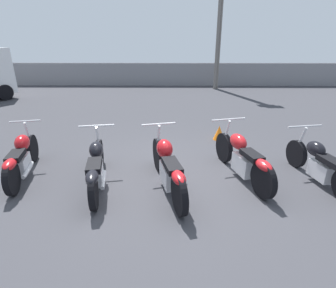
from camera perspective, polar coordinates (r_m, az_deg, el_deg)
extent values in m
plane|color=#38383D|center=(5.16, -0.03, -7.61)|extent=(60.00, 60.00, 0.00)
cube|color=gray|center=(16.24, 0.53, 14.87)|extent=(40.00, 0.04, 1.31)
cylinder|color=slate|center=(15.22, 10.94, 24.10)|extent=(0.16, 0.16, 6.62)
cylinder|color=slate|center=(15.35, 11.40, 24.87)|extent=(0.16, 0.16, 7.06)
cylinder|color=black|center=(6.52, -27.46, -0.84)|extent=(0.24, 0.61, 0.60)
cylinder|color=black|center=(5.30, -30.90, -6.43)|extent=(0.24, 0.61, 0.60)
cube|color=silver|center=(5.85, -29.12, -3.90)|extent=(0.31, 0.53, 0.33)
ellipsoid|color=#AD1419|center=(5.93, -29.16, 0.24)|extent=(0.36, 0.50, 0.31)
cube|color=black|center=(5.54, -30.27, -2.23)|extent=(0.35, 0.54, 0.10)
ellipsoid|color=#AD1419|center=(5.25, -31.25, -3.83)|extent=(0.30, 0.47, 0.16)
cylinder|color=silver|center=(6.24, -28.68, 4.37)|extent=(0.59, 0.17, 0.04)
cylinder|color=silver|center=(6.37, -28.06, 1.71)|extent=(0.11, 0.25, 0.64)
cylinder|color=silver|center=(5.72, -28.22, -4.96)|extent=(0.22, 0.64, 0.07)
cylinder|color=black|center=(5.72, -14.61, -2.02)|extent=(0.21, 0.60, 0.59)
cylinder|color=black|center=(4.36, -15.95, -9.95)|extent=(0.21, 0.60, 0.59)
cube|color=silver|center=(4.97, -15.22, -6.15)|extent=(0.30, 0.58, 0.33)
ellipsoid|color=black|center=(5.06, -15.38, -1.22)|extent=(0.33, 0.47, 0.30)
cube|color=black|center=(4.62, -15.80, -4.53)|extent=(0.33, 0.55, 0.10)
ellipsoid|color=black|center=(4.29, -16.21, -6.89)|extent=(0.28, 0.47, 0.16)
cylinder|color=silver|center=(5.41, -15.31, 3.85)|extent=(0.69, 0.16, 0.04)
cylinder|color=silver|center=(5.56, -14.95, 0.83)|extent=(0.09, 0.25, 0.63)
cylinder|color=silver|center=(4.85, -13.87, -7.52)|extent=(0.18, 0.62, 0.07)
cylinder|color=black|center=(5.41, -2.17, -2.26)|extent=(0.26, 0.67, 0.66)
cylinder|color=black|center=(4.06, 2.46, -10.93)|extent=(0.26, 0.67, 0.66)
cube|color=silver|center=(4.67, 0.03, -6.77)|extent=(0.34, 0.60, 0.37)
ellipsoid|color=#AD1419|center=(4.73, -0.75, -1.02)|extent=(0.39, 0.50, 0.33)
cube|color=black|center=(4.29, 0.89, -4.70)|extent=(0.37, 0.60, 0.10)
ellipsoid|color=#AD1419|center=(3.97, 2.32, -7.31)|extent=(0.30, 0.48, 0.16)
cylinder|color=silver|center=(5.08, -2.04, 4.36)|extent=(0.65, 0.20, 0.04)
cylinder|color=silver|center=(5.24, -2.11, 0.94)|extent=(0.11, 0.26, 0.66)
cylinder|color=silver|center=(4.59, 1.97, -8.23)|extent=(0.22, 0.60, 0.07)
cylinder|color=black|center=(5.91, 12.08, -0.75)|extent=(0.26, 0.65, 0.64)
cylinder|color=black|center=(4.74, 20.03, -7.41)|extent=(0.26, 0.65, 0.64)
cube|color=silver|center=(5.26, 15.96, -4.38)|extent=(0.33, 0.58, 0.35)
ellipsoid|color=red|center=(5.31, 15.04, 0.51)|extent=(0.37, 0.55, 0.29)
cube|color=black|center=(4.94, 17.77, -2.36)|extent=(0.36, 0.54, 0.10)
ellipsoid|color=red|center=(4.66, 20.09, -4.35)|extent=(0.31, 0.48, 0.16)
cylinder|color=silver|center=(5.61, 13.05, 5.24)|extent=(0.73, 0.23, 0.04)
cylinder|color=silver|center=(5.75, 12.55, 2.17)|extent=(0.11, 0.26, 0.65)
cylinder|color=silver|center=(5.23, 17.85, -5.53)|extent=(0.26, 0.73, 0.07)
cylinder|color=black|center=(6.19, 26.11, -1.88)|extent=(0.20, 0.58, 0.58)
cube|color=silver|center=(5.67, 30.27, -5.04)|extent=(0.29, 0.52, 0.32)
ellipsoid|color=black|center=(5.70, 29.50, -0.94)|extent=(0.32, 0.47, 0.29)
cube|color=black|center=(5.41, 32.30, -3.45)|extent=(0.34, 0.63, 0.10)
cylinder|color=silver|center=(5.91, 27.65, 3.44)|extent=(0.73, 0.17, 0.04)
cylinder|color=silver|center=(6.04, 26.86, 0.72)|extent=(0.09, 0.25, 0.62)
cylinder|color=silver|center=(5.68, 31.94, -5.99)|extent=(0.18, 0.59, 0.07)
cube|color=black|center=(15.19, -32.74, 15.19)|extent=(1.59, 1.03, 0.59)
cylinder|color=black|center=(14.20, -32.01, 9.50)|extent=(0.56, 0.71, 0.70)
cone|color=orange|center=(7.25, 11.06, 2.44)|extent=(0.31, 0.31, 0.39)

